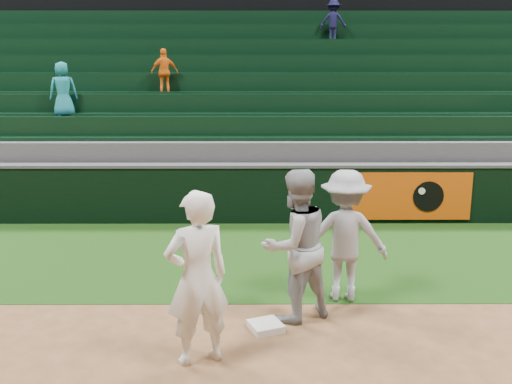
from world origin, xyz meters
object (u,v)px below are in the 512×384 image
Objects in this scene: first_baseman at (197,278)px; baserunner at (295,246)px; first_base at (266,326)px; base_coach at (345,236)px.

first_baseman is 0.99× the size of baserunner.
first_base is 0.19× the size of baserunner.
baserunner is 1.07× the size of base_coach.
first_baseman is at bearing 13.93° from baserunner.
baserunner reaches higher than base_coach.
base_coach is (0.74, 0.62, -0.06)m from baserunner.
first_base is 1.73m from base_coach.
baserunner reaches higher than first_base.
first_baseman reaches higher than base_coach.
base_coach is at bearing -160.57° from first_baseman.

